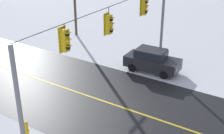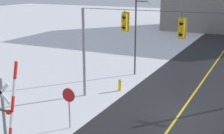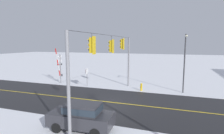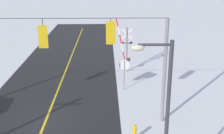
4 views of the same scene
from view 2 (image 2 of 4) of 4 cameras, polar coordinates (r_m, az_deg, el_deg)
The scene contains 8 objects.
ground_plane at distance 20.56m, azimuth 12.29°, elevation -7.88°, with size 160.00×160.00×0.00m, color white.
road_asphalt at distance 26.10m, azimuth 15.50°, elevation -3.14°, with size 9.00×80.00×0.01m, color black.
lane_centre_line at distance 26.10m, azimuth 15.50°, elevation -3.13°, with size 0.14×72.00×0.01m, color gold.
signal_span at distance 19.34m, azimuth 12.83°, elevation 3.87°, with size 14.20×0.47×6.22m.
stop_sign at distance 17.51m, azimuth -7.77°, elevation -5.74°, with size 0.80×0.09×2.35m.
railroad_crossing at distance 14.46m, azimuth -18.63°, elevation -8.45°, with size 1.48×0.31×4.84m.
streetlamp_near at distance 27.25m, azimuth 4.66°, elevation 6.57°, with size 1.39×0.28×6.50m.
fire_hydrant at distance 23.76m, azimuth 1.42°, elevation -3.19°, with size 0.24×0.31×0.88m.
Camera 2 is at (4.21, -18.54, 7.85)m, focal length 50.95 mm.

